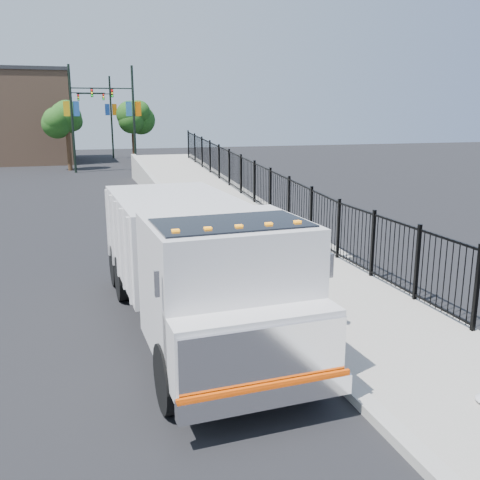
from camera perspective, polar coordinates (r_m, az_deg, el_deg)
name	(u,v)px	position (r m, az deg, el deg)	size (l,w,h in m)	color
ground	(277,320)	(12.08, 3.99, -8.55)	(120.00, 120.00, 0.00)	black
sidewalk	(404,343)	(11.29, 17.11, -10.46)	(3.55, 12.00, 0.12)	#9E998E
curb	(316,355)	(10.37, 8.10, -12.03)	(0.30, 12.00, 0.16)	#ADAAA3
ramp	(203,203)	(27.52, -4.00, 3.96)	(3.95, 24.00, 1.70)	#9E998E
iron_fence	(254,196)	(23.97, 1.54, 4.76)	(0.10, 28.00, 1.80)	black
truck	(194,258)	(11.01, -4.88, -1.96)	(3.00, 8.41, 2.85)	black
worker	(317,289)	(10.88, 8.25, -5.17)	(0.69, 0.46, 1.90)	maroon
light_pole_0	(76,115)	(43.18, -17.08, 12.67)	(3.77, 0.22, 8.00)	black
light_pole_1	(130,115)	(43.18, -11.68, 12.97)	(3.78, 0.22, 8.00)	black
light_pole_2	(74,114)	(53.54, -17.26, 12.69)	(3.77, 0.22, 8.00)	black
light_pole_3	(108,114)	(55.96, -13.89, 12.91)	(3.77, 0.22, 8.00)	black
tree_0	(67,120)	(45.02, -17.98, 12.07)	(2.58, 2.58, 5.29)	#382314
tree_1	(133,119)	(51.89, -11.37, 12.54)	(2.48, 2.48, 5.24)	#382314
tree_2	(68,118)	(58.92, -17.83, 12.24)	(2.38, 2.38, 5.19)	#382314
building	(14,118)	(54.64, -22.99, 11.86)	(10.00, 10.00, 8.00)	#8C664C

